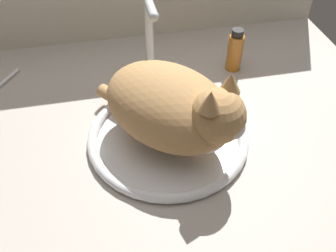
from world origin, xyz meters
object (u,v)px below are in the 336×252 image
(faucet, at_px, (150,52))
(cat, at_px, (176,108))
(amber_bottle, at_px, (235,51))
(sink_basin, at_px, (168,136))

(faucet, relative_size, cat, 0.67)
(amber_bottle, bearing_deg, cat, -131.45)
(sink_basin, height_order, cat, cat)
(cat, bearing_deg, amber_bottle, 48.55)
(faucet, distance_m, amber_bottle, 0.23)
(amber_bottle, bearing_deg, faucet, -175.93)
(sink_basin, distance_m, cat, 0.09)
(cat, height_order, amber_bottle, cat)
(faucet, bearing_deg, cat, -86.81)
(sink_basin, xyz_separation_m, faucet, (0.00, 0.21, 0.08))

